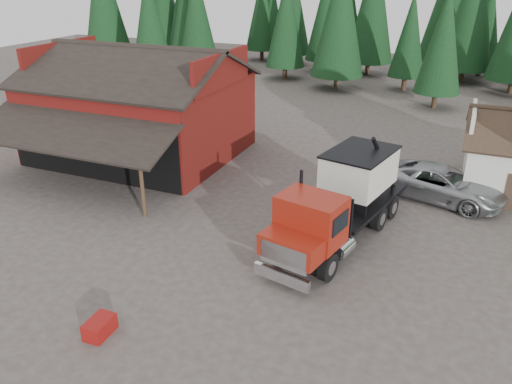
% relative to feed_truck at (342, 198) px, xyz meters
% --- Properties ---
extents(ground, '(120.00, 120.00, 0.00)m').
position_rel_feed_truck_xyz_m(ground, '(-4.01, -3.64, -2.08)').
color(ground, '#453B36').
rests_on(ground, ground).
extents(red_barn, '(12.80, 13.63, 7.18)m').
position_rel_feed_truck_xyz_m(red_barn, '(-15.01, 6.26, 0.62)').
color(red_barn, maroon).
rests_on(red_barn, ground).
extents(conifer_backdrop, '(76.00, 16.00, 16.00)m').
position_rel_feed_truck_xyz_m(conifer_backdrop, '(-4.01, 38.36, -2.08)').
color(conifer_backdrop, black).
rests_on(conifer_backdrop, ground).
extents(near_pine_a, '(4.40, 4.40, 11.40)m').
position_rel_feed_truck_xyz_m(near_pine_a, '(-26.01, 24.36, 4.32)').
color(near_pine_a, '#382619').
rests_on(near_pine_a, ground).
extents(near_pine_b, '(3.96, 3.96, 10.40)m').
position_rel_feed_truck_xyz_m(near_pine_b, '(1.99, 26.36, 3.81)').
color(near_pine_b, '#382619').
rests_on(near_pine_b, ground).
extents(near_pine_d, '(5.28, 5.28, 13.40)m').
position_rel_feed_truck_xyz_m(near_pine_d, '(-8.01, 30.36, 5.32)').
color(near_pine_d, '#382619').
rests_on(near_pine_d, ground).
extents(feed_truck, '(4.69, 10.17, 4.44)m').
position_rel_feed_truck_xyz_m(feed_truck, '(0.00, 0.00, 0.00)').
color(feed_truck, black).
rests_on(feed_truck, ground).
extents(silver_car, '(7.10, 4.57, 1.82)m').
position_rel_feed_truck_xyz_m(silver_car, '(3.99, 6.36, -1.16)').
color(silver_car, '#9FA2A6').
rests_on(silver_car, ground).
extents(equip_box, '(0.73, 1.12, 0.60)m').
position_rel_feed_truck_xyz_m(equip_box, '(-5.91, -9.64, -1.78)').
color(equip_box, maroon).
rests_on(equip_box, ground).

